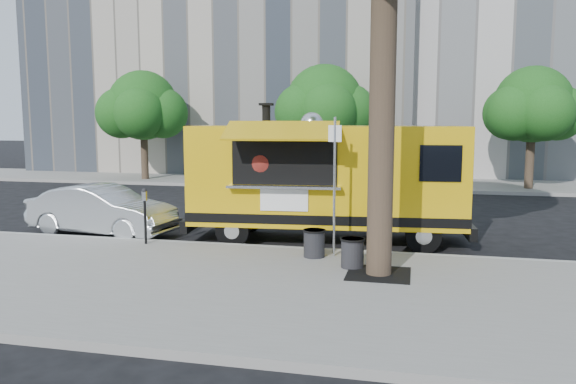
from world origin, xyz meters
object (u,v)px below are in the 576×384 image
object	(u,v)px
sign_post	(334,178)
trash_bin_right	(352,252)
parking_meter	(145,209)
sedan	(102,210)
food_truck	(326,178)
far_tree_c	(533,105)
far_tree_b	(324,104)
far_tree_a	(143,106)
trash_bin_left	(314,242)

from	to	relation	value
sign_post	trash_bin_right	distance (m)	1.70
parking_meter	sedan	world-z (taller)	parking_meter
sign_post	food_truck	bearing A→B (deg)	104.16
sedan	far_tree_c	bearing A→B (deg)	-38.68
food_truck	far_tree_c	bearing A→B (deg)	54.46
far_tree_b	sedan	xyz separation A→B (m)	(-3.95, -12.70, -3.16)
far_tree_a	far_tree_c	world-z (taller)	far_tree_a
sign_post	trash_bin_left	xyz separation A→B (m)	(-0.40, -0.17, -1.38)
far_tree_b	trash_bin_right	world-z (taller)	far_tree_b
far_tree_b	parking_meter	distance (m)	14.48
sign_post	trash_bin_left	bearing A→B (deg)	-156.63
far_tree_b	far_tree_c	xyz separation A→B (m)	(9.00, -0.30, -0.12)
far_tree_b	sedan	distance (m)	13.67
parking_meter	trash_bin_left	bearing A→B (deg)	-5.13
sedan	food_truck	bearing A→B (deg)	-77.47
far_tree_b	food_truck	distance (m)	12.54
far_tree_a	trash_bin_right	world-z (taller)	far_tree_a
far_tree_a	far_tree_b	distance (m)	9.01
trash_bin_left	sign_post	bearing A→B (deg)	23.37
parking_meter	trash_bin_left	world-z (taller)	parking_meter
sign_post	food_truck	distance (m)	2.15
food_truck	trash_bin_left	size ratio (longest dim) A/B	12.15
sign_post	trash_bin_right	bearing A→B (deg)	-59.94
far_tree_c	sedan	bearing A→B (deg)	-136.24
far_tree_a	parking_meter	world-z (taller)	far_tree_a
far_tree_a	sedan	world-z (taller)	far_tree_a
sign_post	parking_meter	size ratio (longest dim) A/B	2.25
sign_post	trash_bin_left	distance (m)	1.45
sedan	far_tree_a	bearing A→B (deg)	29.88
trash_bin_left	trash_bin_right	bearing A→B (deg)	-37.55
trash_bin_right	sign_post	bearing A→B (deg)	120.06
far_tree_c	trash_bin_left	world-z (taller)	far_tree_c
food_truck	sign_post	bearing A→B (deg)	-80.96
trash_bin_right	far_tree_b	bearing A→B (deg)	101.41
far_tree_a	trash_bin_right	distance (m)	19.31
trash_bin_left	far_tree_a	bearing A→B (deg)	128.49
far_tree_b	trash_bin_right	bearing A→B (deg)	-78.59
far_tree_c	sign_post	bearing A→B (deg)	-114.81
sign_post	parking_meter	bearing A→B (deg)	177.48
sign_post	far_tree_c	bearing A→B (deg)	65.19
trash_bin_right	far_tree_c	bearing A→B (deg)	68.12
far_tree_a	trash_bin_left	xyz separation A→B (m)	(11.15, -14.02, -3.31)
far_tree_a	parking_meter	xyz separation A→B (m)	(7.00, -13.65, -2.79)
far_tree_b	trash_bin_left	bearing A→B (deg)	-81.52
far_tree_b	sign_post	distance (m)	14.61
far_tree_c	far_tree_a	bearing A→B (deg)	-179.68
far_tree_b	parking_meter	xyz separation A→B (m)	(-2.00, -14.05, -2.85)
far_tree_b	far_tree_a	bearing A→B (deg)	-177.46
far_tree_c	sedan	distance (m)	18.19
far_tree_b	sedan	size ratio (longest dim) A/B	1.35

